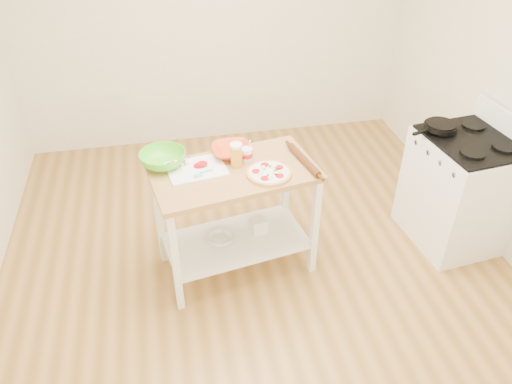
{
  "coord_description": "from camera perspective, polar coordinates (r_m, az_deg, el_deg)",
  "views": [
    {
      "loc": [
        -0.58,
        -2.75,
        2.81
      ],
      "look_at": [
        -0.0,
        0.08,
        0.73
      ],
      "focal_mm": 35.0,
      "sensor_mm": 36.0,
      "label": 1
    }
  ],
  "objects": [
    {
      "name": "spatula",
      "position": [
        3.44,
        -6.13,
        2.16
      ],
      "size": [
        0.15,
        0.08,
        0.01
      ],
      "rotation": [
        0.0,
        0.0,
        0.24
      ],
      "color": "#44C4B3",
      "rests_on": "cutting_board"
    },
    {
      "name": "shelf_bin",
      "position": [
        3.92,
        0.27,
        -3.78
      ],
      "size": [
        0.13,
        0.13,
        0.12
      ],
      "primitive_type": "cube",
      "rotation": [
        0.0,
        0.0,
        0.17
      ],
      "color": "white",
      "rests_on": "prep_island"
    },
    {
      "name": "orange_bowl",
      "position": [
        3.64,
        -2.79,
        4.72
      ],
      "size": [
        0.28,
        0.28,
        0.07
      ],
      "primitive_type": "imported",
      "rotation": [
        0.0,
        0.0,
        0.0
      ],
      "color": "#DD4C1E",
      "rests_on": "prep_island"
    },
    {
      "name": "shelf_glass_bowl",
      "position": [
        3.84,
        -4.07,
        -5.31
      ],
      "size": [
        0.3,
        0.3,
        0.07
      ],
      "primitive_type": "imported",
      "rotation": [
        0.0,
        0.0,
        0.57
      ],
      "color": "silver",
      "rests_on": "prep_island"
    },
    {
      "name": "skillet",
      "position": [
        4.13,
        20.29,
        7.05
      ],
      "size": [
        0.4,
        0.26,
        0.03
      ],
      "rotation": [
        0.0,
        0.0,
        0.28
      ],
      "color": "black",
      "rests_on": "gas_stove"
    },
    {
      "name": "prep_island",
      "position": [
        3.63,
        -2.42,
        -0.86
      ],
      "size": [
        1.24,
        0.81,
        0.9
      ],
      "rotation": [
        0.0,
        0.0,
        0.17
      ],
      "color": "#B08048",
      "rests_on": "ground"
    },
    {
      "name": "knife",
      "position": [
        3.57,
        -9.88,
        3.15
      ],
      "size": [
        0.24,
        0.16,
        0.01
      ],
      "rotation": [
        0.0,
        0.0,
        0.49
      ],
      "color": "silver",
      "rests_on": "cutting_board"
    },
    {
      "name": "gas_stove",
      "position": [
        4.34,
        22.14,
        0.2
      ],
      "size": [
        0.71,
        0.8,
        1.11
      ],
      "rotation": [
        0.0,
        0.0,
        0.11
      ],
      "color": "white",
      "rests_on": "ground"
    },
    {
      "name": "green_bowl",
      "position": [
        3.57,
        -10.6,
        3.73
      ],
      "size": [
        0.45,
        0.45,
        0.1
      ],
      "primitive_type": "imported",
      "rotation": [
        0.0,
        0.0,
        0.53
      ],
      "color": "#54CF29",
      "rests_on": "prep_island"
    },
    {
      "name": "beer_pint",
      "position": [
        3.49,
        -2.26,
        4.25
      ],
      "size": [
        0.09,
        0.09,
        0.17
      ],
      "color": "orange",
      "rests_on": "prep_island"
    },
    {
      "name": "pizza",
      "position": [
        3.43,
        1.49,
        2.2
      ],
      "size": [
        0.31,
        0.31,
        0.05
      ],
      "rotation": [
        0.0,
        0.0,
        0.15
      ],
      "color": "#E8B063",
      "rests_on": "prep_island"
    },
    {
      "name": "yogurt_tub",
      "position": [
        3.57,
        -1.05,
        4.31
      ],
      "size": [
        0.08,
        0.08,
        0.17
      ],
      "color": "white",
      "rests_on": "prep_island"
    },
    {
      "name": "rolling_pin",
      "position": [
        3.57,
        5.5,
        3.65
      ],
      "size": [
        0.13,
        0.43,
        0.05
      ],
      "primitive_type": "cylinder",
      "rotation": [
        1.57,
        0.0,
        0.2
      ],
      "color": "#512C12",
      "rests_on": "prep_island"
    },
    {
      "name": "cutting_board",
      "position": [
        3.52,
        -6.88,
        2.7
      ],
      "size": [
        0.44,
        0.36,
        0.04
      ],
      "rotation": [
        0.0,
        0.0,
        0.15
      ],
      "color": "white",
      "rests_on": "prep_island"
    },
    {
      "name": "room_shell",
      "position": [
        3.17,
        0.34,
        8.31
      ],
      "size": [
        4.04,
        4.54,
        2.74
      ],
      "color": "#AB7C3F",
      "rests_on": "ground"
    }
  ]
}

